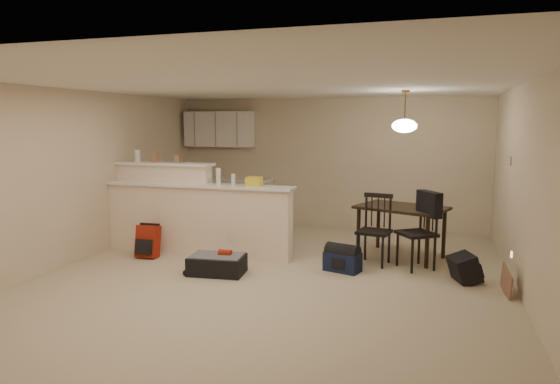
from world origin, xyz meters
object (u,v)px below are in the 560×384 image
at_px(suitcase, 217,265).
at_px(red_backpack, 148,241).
at_px(pendant_lamp, 404,125).
at_px(black_daypack, 464,269).
at_px(dining_table, 401,213).
at_px(navy_duffel, 342,262).
at_px(dining_chair_far, 416,231).
at_px(dining_chair_near, 374,230).

xyz_separation_m(suitcase, red_backpack, (-1.35, 0.47, 0.12)).
bearing_deg(pendant_lamp, black_daypack, -48.75).
bearing_deg(pendant_lamp, dining_table, -90.00).
bearing_deg(pendant_lamp, navy_duffel, -125.80).
distance_m(red_backpack, navy_duffel, 2.95).
distance_m(dining_table, navy_duffel, 1.34).
relative_size(dining_table, red_backpack, 3.02).
height_order(red_backpack, navy_duffel, red_backpack).
bearing_deg(dining_table, dining_chair_far, -45.92).
distance_m(pendant_lamp, navy_duffel, 2.22).
xyz_separation_m(suitcase, navy_duffel, (1.60, 0.62, 0.01)).
distance_m(dining_chair_near, navy_duffel, 0.70).
height_order(pendant_lamp, suitcase, pendant_lamp).
height_order(dining_table, pendant_lamp, pendant_lamp).
bearing_deg(suitcase, black_daypack, 5.09).
xyz_separation_m(dining_chair_near, dining_chair_far, (0.59, -0.04, 0.02)).
height_order(dining_table, dining_chair_far, dining_chair_far).
xyz_separation_m(pendant_lamp, navy_duffel, (-0.71, -0.98, -1.86)).
bearing_deg(suitcase, navy_duffel, 15.25).
relative_size(dining_chair_near, suitcase, 1.39).
bearing_deg(red_backpack, dining_table, 13.54).
xyz_separation_m(dining_table, dining_chair_far, (0.24, -0.56, -0.16)).
relative_size(pendant_lamp, navy_duffel, 1.29).
distance_m(suitcase, red_backpack, 1.43).
bearing_deg(black_daypack, dining_chair_near, 48.81).
xyz_separation_m(dining_table, navy_duffel, (-0.71, -0.98, -0.56)).
bearing_deg(dining_chair_near, red_backpack, -159.19).
relative_size(dining_table, black_daypack, 3.75).
xyz_separation_m(suitcase, black_daypack, (3.17, 0.62, 0.05)).
xyz_separation_m(pendant_lamp, red_backpack, (-3.66, -1.14, -1.75)).
xyz_separation_m(dining_table, dining_chair_near, (-0.34, -0.51, -0.18)).
bearing_deg(dining_chair_near, black_daypack, -11.18).
xyz_separation_m(red_backpack, navy_duffel, (2.95, 0.15, -0.11)).
relative_size(dining_chair_far, suitcase, 1.46).
distance_m(dining_chair_near, black_daypack, 1.34).
bearing_deg(dining_table, pendant_lamp, 110.50).
height_order(dining_chair_near, red_backpack, dining_chair_near).
height_order(pendant_lamp, dining_chair_near, pendant_lamp).
height_order(dining_chair_near, navy_duffel, dining_chair_near).
xyz_separation_m(dining_chair_far, red_backpack, (-3.90, -0.58, -0.29)).
xyz_separation_m(dining_chair_near, suitcase, (-1.96, -1.09, -0.38)).
xyz_separation_m(pendant_lamp, suitcase, (-2.31, -1.61, -1.87)).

